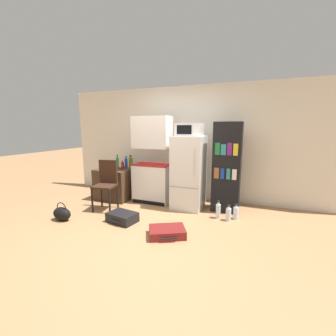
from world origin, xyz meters
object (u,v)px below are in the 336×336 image
microwave (189,130)px  bookshelf (227,167)px  bottle_ketchup_red (123,165)px  bottle_green_tall (118,162)px  handbag (62,214)px  bottle_olive_oil (131,163)px  bottle_clear_short (111,167)px  water_bottle_back (228,214)px  bottle_blue_soda (126,163)px  water_bottle_front (218,211)px  kitchen_hutch (152,163)px  bowl (112,167)px  refrigerator (189,172)px  side_table (116,183)px  water_bottle_middle (236,213)px  suitcase_small_flat (167,232)px  suitcase_large_flat (122,217)px  chair (107,180)px

microwave → bookshelf: bookshelf is taller
bottle_ketchup_red → bottle_green_tall: bottle_green_tall is taller
handbag → bottle_olive_oil: bearing=73.2°
bottle_clear_short → water_bottle_back: bearing=-5.1°
bottle_blue_soda → water_bottle_front: bottle_blue_soda is taller
kitchen_hutch → bowl: bearing=-177.2°
refrigerator → bottle_clear_short: bearing=-174.4°
kitchen_hutch → microwave: (0.85, -0.08, 0.73)m
microwave → side_table: bearing=-178.9°
bookshelf → water_bottle_middle: 0.89m
side_table → refrigerator: (1.75, 0.04, 0.39)m
kitchen_hutch → bottle_green_tall: 0.92m
handbag → suitcase_small_flat: bearing=4.1°
suitcase_large_flat → water_bottle_front: 1.73m
refrigerator → side_table: bearing=-178.8°
bottle_olive_oil → water_bottle_front: 2.26m
refrigerator → bottle_green_tall: bearing=176.7°
microwave → bottle_clear_short: microwave is taller
microwave → bowl: microwave is taller
side_table → refrigerator: 1.80m
bottle_blue_soda → water_bottle_middle: (2.60, -0.51, -0.69)m
chair → water_bottle_back: 2.45m
kitchen_hutch → chair: bearing=-131.4°
microwave → suitcase_large_flat: microwave is taller
bottle_green_tall → water_bottle_back: (2.64, -0.51, -0.71)m
bookshelf → bottle_blue_soda: bookshelf is taller
bottle_clear_short → water_bottle_middle: 2.83m
bottle_clear_short → side_table: bearing=83.3°
kitchen_hutch → bottle_clear_short: bearing=-164.9°
suitcase_small_flat → handbag: 1.98m
refrigerator → water_bottle_middle: (0.98, -0.28, -0.62)m
suitcase_small_flat → water_bottle_back: water_bottle_back is taller
kitchen_hutch → bottle_olive_oil: kitchen_hutch is taller
chair → suitcase_large_flat: size_ratio=1.81×
bottle_olive_oil → water_bottle_back: 2.45m
suitcase_small_flat → microwave: bearing=64.6°
side_table → bookshelf: size_ratio=0.45×
bottle_green_tall → chair: 0.86m
bottle_clear_short → bottle_ketchup_red: 0.27m
bottle_ketchup_red → microwave: bearing=-1.4°
side_table → bottle_blue_soda: size_ratio=2.99×
bottle_blue_soda → suitcase_small_flat: (1.68, -1.57, -0.75)m
side_table → bottle_blue_soda: bottle_blue_soda is taller
suitcase_small_flat → water_bottle_middle: 1.41m
bottle_olive_oil → bowl: 0.49m
microwave → bowl: bearing=179.2°
bookshelf → suitcase_small_flat: bearing=-114.7°
refrigerator → bottle_blue_soda: size_ratio=5.67×
suitcase_large_flat → water_bottle_front: size_ratio=1.63×
kitchen_hutch → bottle_olive_oil: (-0.57, 0.04, -0.04)m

